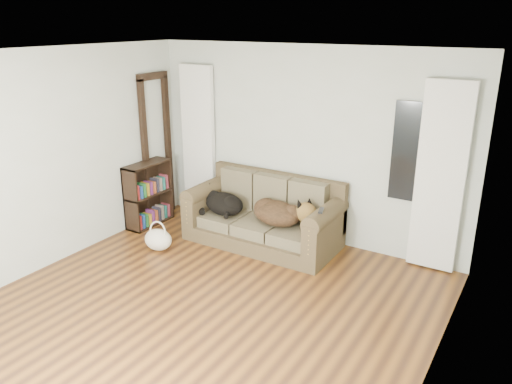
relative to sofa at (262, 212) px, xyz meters
The scene contains 15 objects.
floor 2.05m from the sofa, 80.83° to the right, with size 5.00×5.00×0.00m, color #3B2213.
ceiling 2.94m from the sofa, 80.83° to the right, with size 5.00×5.00×0.00m, color white.
wall_back 1.05m from the sofa, 58.72° to the left, with size 4.50×0.04×2.60m, color #AEB7A9.
wall_left 2.89m from the sofa, 134.35° to the right, with size 0.04×5.00×2.60m, color #AEB7A9.
wall_right 3.35m from the sofa, 37.55° to the right, with size 0.04×5.00×2.60m, color #AEB7A9.
curtain_left 1.61m from the sofa, 162.14° to the left, with size 0.55×0.08×2.25m, color white.
curtain_right 2.28m from the sofa, 11.86° to the left, with size 0.55×0.08×2.25m, color white.
window_pane 2.07m from the sofa, 15.63° to the left, with size 0.50×0.03×1.20m, color black.
door_casing 1.98m from the sofa, behind, with size 0.07×0.60×2.10m, color black.
sofa is the anchor object (origin of this frame).
dog_black_lab 0.62m from the sofa, behind, with size 0.66×0.46×0.28m, color black.
dog_shepherd 0.29m from the sofa, ahead, with size 0.74×0.52×0.33m, color black.
tv_remote 0.99m from the sofa, 11.91° to the right, with size 0.05×0.17×0.02m, color black.
tote_bag 1.42m from the sofa, 139.88° to the right, with size 0.39×0.30×0.28m, color white.
bookshelf 1.79m from the sofa, behind, with size 0.28×0.75×0.94m, color black.
Camera 1 is at (2.84, -3.36, 2.90)m, focal length 35.00 mm.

